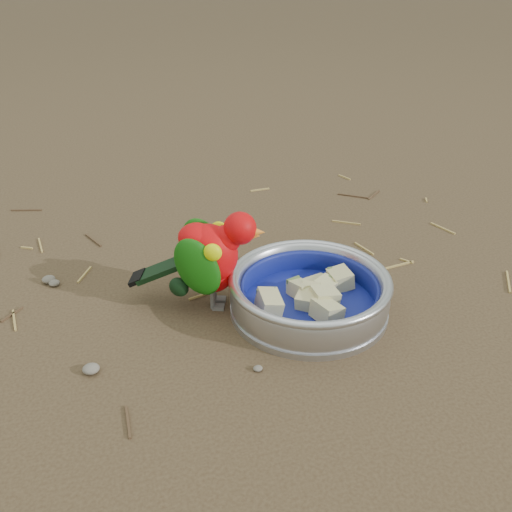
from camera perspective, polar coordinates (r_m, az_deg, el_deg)
name	(u,v)px	position (r m, az deg, el deg)	size (l,w,h in m)	color
ground	(276,295)	(0.91, 1.99, -3.92)	(60.00, 60.00, 0.00)	#493824
food_bowl	(309,307)	(0.87, 5.29, -5.07)	(0.24, 0.24, 0.02)	#B2B2BA
bowl_wall	(310,290)	(0.85, 5.38, -3.40)	(0.24, 0.24, 0.04)	#B2B2BA
fruit_wedges	(309,294)	(0.86, 5.36, -3.79)	(0.14, 0.14, 0.03)	#C7C082
lory_parrot	(210,262)	(0.85, -4.67, -0.62)	(0.09, 0.19, 0.15)	red
ground_debris	(277,264)	(0.98, 2.11, -0.80)	(0.90, 0.80, 0.01)	#AC8E4B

